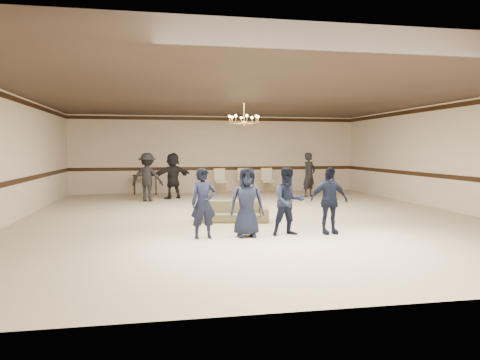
% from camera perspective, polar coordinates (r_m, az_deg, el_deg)
% --- Properties ---
extents(room, '(12.01, 14.01, 3.21)m').
position_cam_1_polar(room, '(11.94, 1.43, 2.92)').
color(room, beige).
rests_on(room, ground).
extents(chair_rail, '(12.00, 0.02, 0.14)m').
position_cam_1_polar(chair_rail, '(18.84, -2.97, 1.49)').
color(chair_rail, black).
rests_on(chair_rail, wall_back).
extents(crown_molding, '(12.00, 0.02, 0.14)m').
position_cam_1_polar(crown_molding, '(18.87, -2.99, 7.81)').
color(crown_molding, black).
rests_on(crown_molding, wall_back).
extents(chandelier, '(0.94, 0.94, 0.89)m').
position_cam_1_polar(chandelier, '(12.96, 0.51, 8.65)').
color(chandelier, '#BD913C').
rests_on(chandelier, ceiling).
extents(boy_a, '(0.56, 0.40, 1.44)m').
position_cam_1_polar(boy_a, '(9.10, -4.70, -3.00)').
color(boy_a, black).
rests_on(boy_a, floor).
extents(boy_b, '(0.72, 0.49, 1.44)m').
position_cam_1_polar(boy_b, '(9.24, 0.87, -2.88)').
color(boy_b, black).
rests_on(boy_b, floor).
extents(boy_c, '(0.74, 0.59, 1.44)m').
position_cam_1_polar(boy_c, '(9.45, 6.23, -2.75)').
color(boy_c, black).
rests_on(boy_c, floor).
extents(boy_d, '(0.85, 0.36, 1.44)m').
position_cam_1_polar(boy_d, '(9.75, 11.31, -2.59)').
color(boy_d, black).
rests_on(boy_d, floor).
extents(settee, '(1.86, 1.02, 0.51)m').
position_cam_1_polar(settee, '(11.25, -0.86, -4.01)').
color(settee, '#76724E').
rests_on(settee, floor).
extents(adult_left, '(1.21, 0.87, 1.69)m').
position_cam_1_polar(adult_left, '(15.79, -11.77, 0.36)').
color(adult_left, black).
rests_on(adult_left, floor).
extents(adult_mid, '(1.62, 1.15, 1.69)m').
position_cam_1_polar(adult_mid, '(16.49, -8.59, 0.55)').
color(adult_mid, black).
rests_on(adult_mid, floor).
extents(adult_right, '(0.74, 0.68, 1.69)m').
position_cam_1_polar(adult_right, '(17.05, 8.85, 0.66)').
color(adult_right, black).
rests_on(adult_right, floor).
extents(banquet_chair_left, '(0.53, 0.53, 1.00)m').
position_cam_1_polar(banquet_chair_left, '(18.18, -2.56, -0.18)').
color(banquet_chair_left, '#EFE5C9').
rests_on(banquet_chair_left, floor).
extents(banquet_chair_mid, '(0.52, 0.52, 1.00)m').
position_cam_1_polar(banquet_chair_mid, '(18.34, 0.54, -0.13)').
color(banquet_chair_mid, '#EFE5C9').
rests_on(banquet_chair_mid, floor).
extents(banquet_chair_right, '(0.50, 0.50, 1.00)m').
position_cam_1_polar(banquet_chair_right, '(18.56, 3.57, -0.09)').
color(banquet_chair_right, '#EFE5C9').
rests_on(banquet_chair_right, floor).
extents(console_table, '(0.96, 0.42, 0.80)m').
position_cam_1_polar(console_table, '(18.22, -12.03, -0.57)').
color(console_table, black).
rests_on(console_table, floor).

